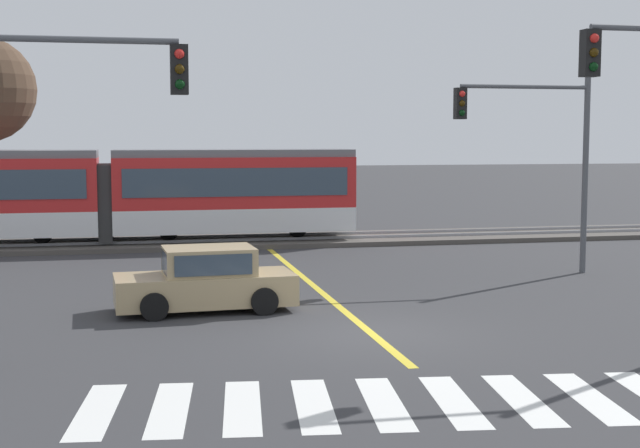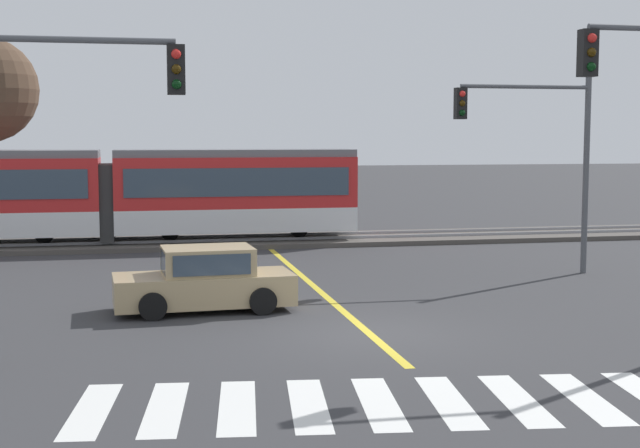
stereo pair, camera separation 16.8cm
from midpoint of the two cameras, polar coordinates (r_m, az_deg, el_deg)
The scene contains 17 objects.
ground_plane at distance 18.85m, azimuth 3.45°, elevation -7.03°, with size 200.00×200.00×0.00m, color #333335.
track_bed at distance 34.41m, azimuth -3.50°, elevation -1.08°, with size 120.00×4.00×0.18m, color #4C4742.
rail_near at distance 33.68m, azimuth -3.33°, elevation -0.98°, with size 120.00×0.08×0.10m, color #939399.
rail_far at distance 35.10m, azimuth -3.67°, elevation -0.71°, with size 120.00×0.08×0.10m, color #939399.
light_rail_tram at distance 33.90m, azimuth -13.33°, elevation 2.00°, with size 18.50×2.64×3.43m.
crosswalk_stripe_0 at distance 14.19m, azimuth -14.07°, elevation -11.48°, with size 0.56×2.80×0.01m, color silver.
crosswalk_stripe_1 at distance 14.06m, azimuth -9.55°, elevation -11.55°, with size 0.56×2.80×0.01m, color silver.
crosswalk_stripe_2 at distance 14.01m, azimuth -4.97°, elevation -11.56°, with size 0.56×2.80×0.01m, color silver.
crosswalk_stripe_3 at distance 14.05m, azimuth -0.38°, elevation -11.49°, with size 0.56×2.80×0.01m, color silver.
crosswalk_stripe_4 at distance 14.17m, azimuth 4.14°, elevation -11.35°, with size 0.56×2.80×0.01m, color silver.
crosswalk_stripe_5 at distance 14.37m, azimuth 8.57°, elevation -11.15°, with size 0.56×2.80×0.01m, color silver.
crosswalk_stripe_6 at distance 14.66m, azimuth 12.83°, elevation -10.90°, with size 0.56×2.80×0.01m, color silver.
crosswalk_stripe_7 at distance 15.02m, azimuth 16.91°, elevation -10.60°, with size 0.56×2.80×0.01m, color silver.
lane_centre_line at distance 24.21m, azimuth -0.00°, elevation -4.16°, with size 0.20×16.93×0.01m, color gold.
sedan_crossing at distance 21.30m, azimuth -7.18°, elevation -3.67°, with size 4.29×2.09×1.52m.
traffic_light_mid_right at distance 27.17m, azimuth 14.20°, elevation 5.24°, with size 4.25×0.38×6.06m.
traffic_light_near_left at distance 16.61m, azimuth -16.77°, elevation 5.47°, with size 3.75×0.38×6.36m.
Camera 2 is at (-4.70, -17.77, 4.16)m, focal length 50.00 mm.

